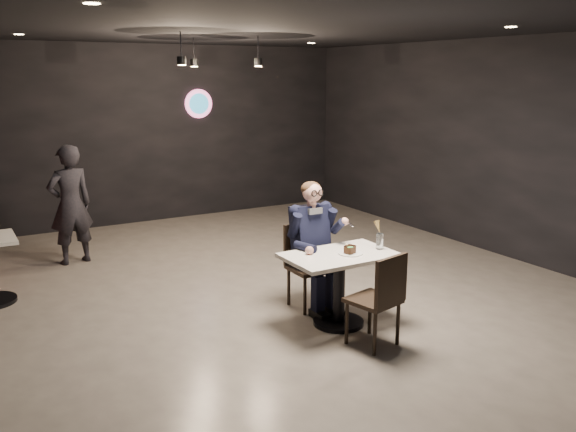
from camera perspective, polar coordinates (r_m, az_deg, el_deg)
floor at (r=7.03m, az=-0.10°, el=-7.71°), size 9.00×9.00×0.00m
wall_sign at (r=10.96m, az=-8.37°, el=10.36°), size 0.50×0.06×0.50m
pendant_lights at (r=8.37m, az=-7.26°, el=15.61°), size 1.40×1.20×0.36m
main_table at (r=6.24m, az=4.79°, el=-6.85°), size 1.10×0.70×0.75m
chair_far at (r=6.64m, az=2.09°, el=-4.78°), size 0.42×0.46×0.92m
chair_near at (r=5.79m, az=7.97°, el=-7.63°), size 0.51×0.54×0.92m
seated_man at (r=6.57m, az=2.10°, el=-2.62°), size 0.60×0.80×1.44m
dessert_plate at (r=6.12m, az=5.86°, el=-3.50°), size 0.24×0.24×0.01m
cake_slice at (r=6.10m, az=5.81°, el=-3.17°), size 0.12×0.11×0.07m
mint_leaf at (r=6.03m, az=5.84°, el=-2.91°), size 0.07×0.04×0.01m
sundae_glass at (r=6.31m, az=8.58°, el=-2.36°), size 0.07×0.07×0.16m
wafer_cone at (r=6.25m, az=8.42°, el=-1.00°), size 0.08×0.08×0.12m
passerby at (r=8.62m, az=-19.70°, el=1.00°), size 0.64×0.48×1.61m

